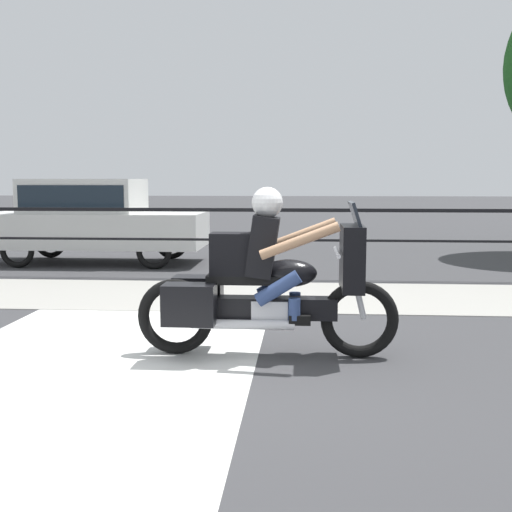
% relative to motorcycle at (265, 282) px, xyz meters
% --- Properties ---
extents(ground_plane, '(120.00, 120.00, 0.00)m').
position_rel_motorcycle_xyz_m(ground_plane, '(-0.29, -0.27, -0.71)').
color(ground_plane, '#38383A').
extents(sidewalk_band, '(44.00, 2.40, 0.01)m').
position_rel_motorcycle_xyz_m(sidewalk_band, '(-0.29, 3.13, -0.70)').
color(sidewalk_band, '#99968E').
rests_on(sidewalk_band, ground).
extents(crosswalk_band, '(2.96, 6.00, 0.01)m').
position_rel_motorcycle_xyz_m(crosswalk_band, '(-1.55, -0.47, -0.70)').
color(crosswalk_band, silver).
rests_on(crosswalk_band, ground).
extents(fence_railing, '(36.00, 0.05, 1.19)m').
position_rel_motorcycle_xyz_m(fence_railing, '(-0.29, 4.81, 0.23)').
color(fence_railing, black).
rests_on(fence_railing, ground).
extents(motorcycle, '(2.47, 0.76, 1.60)m').
position_rel_motorcycle_xyz_m(motorcycle, '(0.00, 0.00, 0.00)').
color(motorcycle, black).
rests_on(motorcycle, ground).
extents(parked_car, '(4.24, 1.74, 1.68)m').
position_rel_motorcycle_xyz_m(parked_car, '(-3.84, 6.55, 0.24)').
color(parked_car, silver).
rests_on(parked_car, ground).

